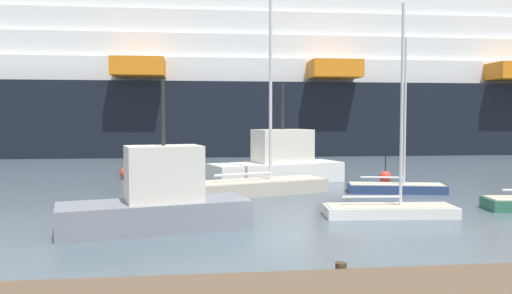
{
  "coord_description": "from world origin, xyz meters",
  "views": [
    {
      "loc": [
        -3.06,
        -14.97,
        3.68
      ],
      "look_at": [
        0.0,
        10.75,
        2.23
      ],
      "focal_mm": 34.96,
      "sensor_mm": 36.0,
      "label": 1
    }
  ],
  "objects_px": {
    "sailboat_3": "(390,207)",
    "channel_buoy_0": "(126,173)",
    "fishing_boat_1": "(278,163)",
    "sailboat_1": "(396,186)",
    "cruise_ship": "(311,79)",
    "fishing_boat_0": "(158,200)",
    "sailboat_0": "(261,182)",
    "channel_buoy_2": "(385,177)"
  },
  "relations": [
    {
      "from": "sailboat_3",
      "to": "fishing_boat_0",
      "type": "bearing_deg",
      "value": -167.26
    },
    {
      "from": "fishing_boat_1",
      "to": "cruise_ship",
      "type": "bearing_deg",
      "value": 55.69
    },
    {
      "from": "fishing_boat_0",
      "to": "channel_buoy_2",
      "type": "distance_m",
      "value": 16.17
    },
    {
      "from": "cruise_ship",
      "to": "sailboat_1",
      "type": "bearing_deg",
      "value": -95.1
    },
    {
      "from": "sailboat_3",
      "to": "fishing_boat_0",
      "type": "xyz_separation_m",
      "value": [
        -8.53,
        -1.17,
        0.64
      ]
    },
    {
      "from": "sailboat_0",
      "to": "fishing_boat_0",
      "type": "height_order",
      "value": "sailboat_0"
    },
    {
      "from": "sailboat_3",
      "to": "channel_buoy_2",
      "type": "relative_size",
      "value": 4.85
    },
    {
      "from": "sailboat_0",
      "to": "channel_buoy_2",
      "type": "bearing_deg",
      "value": 4.04
    },
    {
      "from": "fishing_boat_0",
      "to": "fishing_boat_1",
      "type": "distance_m",
      "value": 13.31
    },
    {
      "from": "sailboat_0",
      "to": "fishing_boat_0",
      "type": "relative_size",
      "value": 2.04
    },
    {
      "from": "sailboat_1",
      "to": "fishing_boat_0",
      "type": "xyz_separation_m",
      "value": [
        -11.2,
        -7.04,
        0.65
      ]
    },
    {
      "from": "fishing_boat_0",
      "to": "channel_buoy_0",
      "type": "bearing_deg",
      "value": 88.02
    },
    {
      "from": "fishing_boat_1",
      "to": "sailboat_0",
      "type": "bearing_deg",
      "value": -127.71
    },
    {
      "from": "sailboat_3",
      "to": "fishing_boat_1",
      "type": "distance_m",
      "value": 11.01
    },
    {
      "from": "sailboat_1",
      "to": "cruise_ship",
      "type": "relative_size",
      "value": 0.06
    },
    {
      "from": "sailboat_3",
      "to": "channel_buoy_2",
      "type": "distance_m",
      "value": 10.2
    },
    {
      "from": "sailboat_0",
      "to": "sailboat_1",
      "type": "height_order",
      "value": "sailboat_0"
    },
    {
      "from": "sailboat_0",
      "to": "sailboat_3",
      "type": "xyz_separation_m",
      "value": [
        4.11,
        -6.32,
        -0.22
      ]
    },
    {
      "from": "sailboat_0",
      "to": "cruise_ship",
      "type": "bearing_deg",
      "value": 53.97
    },
    {
      "from": "sailboat_3",
      "to": "cruise_ship",
      "type": "xyz_separation_m",
      "value": [
        5.92,
        39.01,
        7.98
      ]
    },
    {
      "from": "cruise_ship",
      "to": "channel_buoy_0",
      "type": "bearing_deg",
      "value": -123.8
    },
    {
      "from": "sailboat_0",
      "to": "channel_buoy_0",
      "type": "height_order",
      "value": "sailboat_0"
    },
    {
      "from": "channel_buoy_0",
      "to": "channel_buoy_2",
      "type": "xyz_separation_m",
      "value": [
        15.13,
        -3.78,
        -0.02
      ]
    },
    {
      "from": "channel_buoy_0",
      "to": "sailboat_3",
      "type": "bearing_deg",
      "value": -49.03
    },
    {
      "from": "fishing_boat_0",
      "to": "channel_buoy_0",
      "type": "xyz_separation_m",
      "value": [
        -3.06,
        14.52,
        -0.62
      ]
    },
    {
      "from": "channel_buoy_2",
      "to": "sailboat_1",
      "type": "bearing_deg",
      "value": -103.28
    },
    {
      "from": "channel_buoy_0",
      "to": "cruise_ship",
      "type": "relative_size",
      "value": 0.01
    },
    {
      "from": "sailboat_0",
      "to": "channel_buoy_2",
      "type": "height_order",
      "value": "sailboat_0"
    },
    {
      "from": "sailboat_1",
      "to": "fishing_boat_0",
      "type": "height_order",
      "value": "sailboat_1"
    },
    {
      "from": "sailboat_1",
      "to": "sailboat_3",
      "type": "relative_size",
      "value": 0.97
    },
    {
      "from": "fishing_boat_0",
      "to": "channel_buoy_0",
      "type": "distance_m",
      "value": 14.85
    },
    {
      "from": "sailboat_1",
      "to": "fishing_boat_0",
      "type": "distance_m",
      "value": 13.25
    },
    {
      "from": "sailboat_3",
      "to": "cruise_ship",
      "type": "bearing_deg",
      "value": 86.31
    },
    {
      "from": "sailboat_1",
      "to": "sailboat_3",
      "type": "bearing_deg",
      "value": -102.4
    },
    {
      "from": "fishing_boat_1",
      "to": "channel_buoy_0",
      "type": "xyz_separation_m",
      "value": [
        -9.08,
        2.65,
        -0.73
      ]
    },
    {
      "from": "sailboat_0",
      "to": "channel_buoy_2",
      "type": "distance_m",
      "value": 8.31
    },
    {
      "from": "channel_buoy_0",
      "to": "cruise_ship",
      "type": "bearing_deg",
      "value": 55.69
    },
    {
      "from": "sailboat_0",
      "to": "channel_buoy_0",
      "type": "distance_m",
      "value": 10.27
    },
    {
      "from": "channel_buoy_0",
      "to": "sailboat_1",
      "type": "bearing_deg",
      "value": -27.67
    },
    {
      "from": "sailboat_1",
      "to": "fishing_boat_0",
      "type": "relative_size",
      "value": 1.18
    },
    {
      "from": "sailboat_3",
      "to": "channel_buoy_0",
      "type": "height_order",
      "value": "sailboat_3"
    },
    {
      "from": "channel_buoy_0",
      "to": "channel_buoy_2",
      "type": "height_order",
      "value": "channel_buoy_2"
    }
  ]
}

